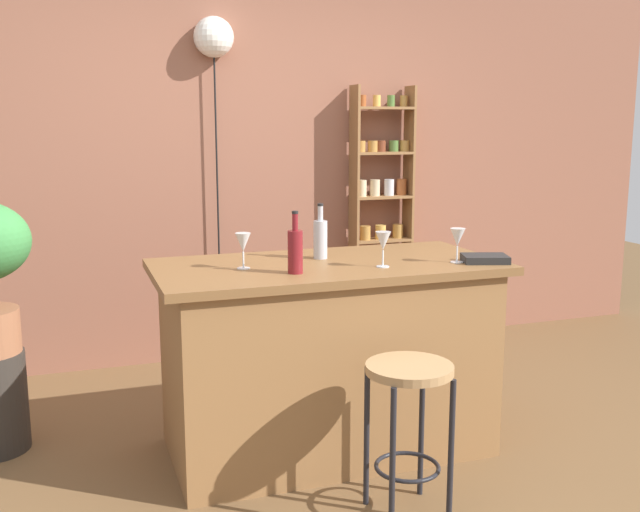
% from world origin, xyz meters
% --- Properties ---
extents(ground, '(12.00, 12.00, 0.00)m').
position_xyz_m(ground, '(0.00, 0.00, 0.00)').
color(ground, brown).
extents(back_wall, '(6.40, 0.10, 2.80)m').
position_xyz_m(back_wall, '(0.00, 1.95, 1.40)').
color(back_wall, '#8C5642').
rests_on(back_wall, ground).
extents(kitchen_counter, '(1.63, 0.80, 0.93)m').
position_xyz_m(kitchen_counter, '(0.00, 0.30, 0.47)').
color(kitchen_counter, olive).
rests_on(kitchen_counter, ground).
extents(bar_stool, '(0.35, 0.35, 0.64)m').
position_xyz_m(bar_stool, '(0.10, -0.39, 0.48)').
color(bar_stool, black).
rests_on(bar_stool, ground).
extents(spice_shelf, '(0.44, 0.16, 1.84)m').
position_xyz_m(spice_shelf, '(0.95, 1.80, 0.95)').
color(spice_shelf, olive).
rests_on(spice_shelf, ground).
extents(bottle_spirits_clear, '(0.07, 0.07, 0.28)m').
position_xyz_m(bottle_spirits_clear, '(-0.22, 0.12, 1.04)').
color(bottle_spirits_clear, maroon).
rests_on(bottle_spirits_clear, kitchen_counter).
extents(bottle_sauce_amber, '(0.07, 0.07, 0.27)m').
position_xyz_m(bottle_sauce_amber, '(0.01, 0.42, 1.04)').
color(bottle_sauce_amber, '#B2B2B7').
rests_on(bottle_sauce_amber, kitchen_counter).
extents(wine_glass_left, '(0.07, 0.07, 0.16)m').
position_xyz_m(wine_glass_left, '(0.21, 0.12, 1.05)').
color(wine_glass_left, silver).
rests_on(wine_glass_left, kitchen_counter).
extents(wine_glass_center, '(0.07, 0.07, 0.16)m').
position_xyz_m(wine_glass_center, '(0.58, 0.10, 1.05)').
color(wine_glass_center, silver).
rests_on(wine_glass_center, kitchen_counter).
extents(wine_glass_right, '(0.07, 0.07, 0.16)m').
position_xyz_m(wine_glass_right, '(-0.41, 0.29, 1.05)').
color(wine_glass_right, silver).
rests_on(wine_glass_right, kitchen_counter).
extents(cookbook, '(0.25, 0.21, 0.03)m').
position_xyz_m(cookbook, '(0.71, 0.06, 0.95)').
color(cookbook, black).
rests_on(cookbook, kitchen_counter).
extents(pendant_globe_light, '(0.26, 0.26, 2.25)m').
position_xyz_m(pendant_globe_light, '(-0.21, 1.84, 2.10)').
color(pendant_globe_light, black).
rests_on(pendant_globe_light, ground).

